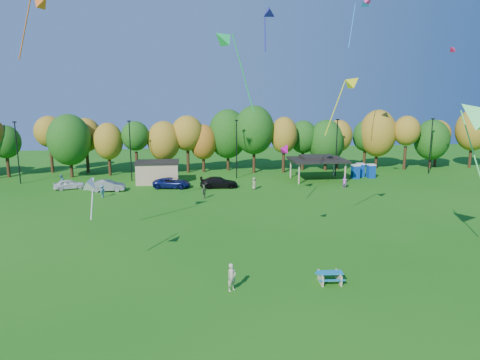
{
  "coord_description": "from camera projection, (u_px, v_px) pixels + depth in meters",
  "views": [
    {
      "loc": [
        -5.84,
        -25.08,
        12.78
      ],
      "look_at": [
        -1.84,
        6.0,
        6.54
      ],
      "focal_mm": 32.0,
      "sensor_mm": 36.0,
      "label": 1
    }
  ],
  "objects": [
    {
      "name": "kite_flyer",
      "position": [
        232.0,
        277.0,
        28.28
      ],
      "size": [
        0.82,
        0.77,
        1.88
      ],
      "primitive_type": "imported",
      "rotation": [
        0.0,
        0.0,
        0.63
      ],
      "color": "beige",
      "rests_on": "ground"
    },
    {
      "name": "ground",
      "position": [
        280.0,
        296.0,
        27.62
      ],
      "size": [
        160.0,
        160.0,
        0.0
      ],
      "primitive_type": "plane",
      "color": "#19600F",
      "rests_on": "ground"
    },
    {
      "name": "car_c",
      "position": [
        172.0,
        183.0,
        59.72
      ],
      "size": [
        5.52,
        3.27,
        1.44
      ],
      "primitive_type": "imported",
      "rotation": [
        0.0,
        0.0,
        1.39
      ],
      "color": "#0E1755",
      "rests_on": "ground"
    },
    {
      "name": "porta_potties",
      "position": [
        362.0,
        171.0,
        67.04
      ],
      "size": [
        3.75,
        2.38,
        2.18
      ],
      "color": "#0B3892",
      "rests_on": "ground"
    },
    {
      "name": "far_person_2",
      "position": [
        102.0,
        191.0,
        54.15
      ],
      "size": [
        1.0,
        1.2,
        1.61
      ],
      "primitive_type": "imported",
      "rotation": [
        0.0,
        0.0,
        4.25
      ],
      "color": "teal",
      "rests_on": "ground"
    },
    {
      "name": "kite_10",
      "position": [
        366.0,
        1.0,
        52.44
      ],
      "size": [
        2.95,
        3.51,
        6.49
      ],
      "color": "#2782F9"
    },
    {
      "name": "car_a",
      "position": [
        69.0,
        184.0,
        58.96
      ],
      "size": [
        4.34,
        2.88,
        1.37
      ],
      "primitive_type": "imported",
      "rotation": [
        0.0,
        0.0,
        1.91
      ],
      "color": "white",
      "rests_on": "ground"
    },
    {
      "name": "kite_11",
      "position": [
        42.0,
        2.0,
        34.58
      ],
      "size": [
        3.16,
        1.9,
        5.4
      ],
      "color": "#DA5D17"
    },
    {
      "name": "utility_building",
      "position": [
        158.0,
        172.0,
        63.01
      ],
      "size": [
        6.3,
        4.3,
        3.25
      ],
      "color": "tan",
      "rests_on": "ground"
    },
    {
      "name": "far_person_3",
      "position": [
        62.0,
        181.0,
        59.96
      ],
      "size": [
        0.75,
        0.93,
        1.8
      ],
      "primitive_type": "imported",
      "rotation": [
        0.0,
        0.0,
        4.79
      ],
      "color": "teal",
      "rests_on": "ground"
    },
    {
      "name": "kite_0",
      "position": [
        285.0,
        148.0,
        34.38
      ],
      "size": [
        1.39,
        1.31,
        1.11
      ],
      "color": "#D80C8D"
    },
    {
      "name": "car_d",
      "position": [
        219.0,
        182.0,
        59.86
      ],
      "size": [
        5.31,
        2.28,
        1.53
      ],
      "primitive_type": "imported",
      "rotation": [
        0.0,
        0.0,
        1.54
      ],
      "color": "black",
      "rests_on": "ground"
    },
    {
      "name": "kite_13",
      "position": [
        473.0,
        114.0,
        30.02
      ],
      "size": [
        4.31,
        4.3,
        8.01
      ],
      "color": "#53EB68"
    },
    {
      "name": "kite_1",
      "position": [
        452.0,
        49.0,
        53.1
      ],
      "size": [
        1.38,
        1.24,
        1.15
      ],
      "color": "#D21849"
    },
    {
      "name": "tree_line",
      "position": [
        214.0,
        137.0,
        70.61
      ],
      "size": [
        93.57,
        10.55,
        11.15
      ],
      "color": "black",
      "rests_on": "ground"
    },
    {
      "name": "kite_6",
      "position": [
        269.0,
        11.0,
        40.27
      ],
      "size": [
        1.42,
        2.81,
        4.51
      ],
      "color": "navy"
    },
    {
      "name": "kite_14",
      "position": [
        222.0,
        38.0,
        37.17
      ],
      "size": [
        4.14,
        2.91,
        7.47
      ],
      "color": "#1AC752"
    },
    {
      "name": "car_b",
      "position": [
        108.0,
        186.0,
        57.63
      ],
      "size": [
        4.6,
        1.66,
        1.51
      ],
      "primitive_type": "imported",
      "rotation": [
        0.0,
        0.0,
        1.59
      ],
      "color": "gray",
      "rests_on": "ground"
    },
    {
      "name": "lamp_posts",
      "position": [
        237.0,
        147.0,
        65.82
      ],
      "size": [
        64.5,
        0.25,
        9.09
      ],
      "color": "black",
      "rests_on": "ground"
    },
    {
      "name": "pavilion",
      "position": [
        317.0,
        159.0,
        64.73
      ],
      "size": [
        8.2,
        6.2,
        3.77
      ],
      "color": "tan",
      "rests_on": "ground"
    },
    {
      "name": "far_person_4",
      "position": [
        204.0,
        192.0,
        53.61
      ],
      "size": [
        0.92,
        1.09,
        1.75
      ],
      "primitive_type": "imported",
      "rotation": [
        0.0,
        0.0,
        4.13
      ],
      "color": "#556F44",
      "rests_on": "ground"
    },
    {
      "name": "far_person_1",
      "position": [
        344.0,
        182.0,
        59.58
      ],
      "size": [
        0.74,
        0.65,
        1.71
      ],
      "primitive_type": "imported",
      "rotation": [
        0.0,
        0.0,
        2.66
      ],
      "color": "#BC5CC5",
      "rests_on": "ground"
    },
    {
      "name": "far_person_0",
      "position": [
        254.0,
        183.0,
        58.7
      ],
      "size": [
        0.79,
        0.96,
        1.7
      ],
      "primitive_type": "imported",
      "rotation": [
        0.0,
        0.0,
        1.92
      ],
      "color": "gray",
      "rests_on": "ground"
    },
    {
      "name": "kite_2",
      "position": [
        353.0,
        82.0,
        36.68
      ],
      "size": [
        3.27,
        1.42,
        5.44
      ],
      "color": "yellow"
    },
    {
      "name": "kite_8",
      "position": [
        90.0,
        183.0,
        29.09
      ],
      "size": [
        1.25,
        2.22,
        3.49
      ],
      "color": "silver"
    },
    {
      "name": "picnic_table",
      "position": [
        330.0,
        276.0,
        29.58
      ],
      "size": [
        1.86,
        1.58,
        0.76
      ],
      "rotation": [
        0.0,
        0.0,
        -0.07
      ],
      "color": "tan",
      "rests_on": "ground"
    }
  ]
}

